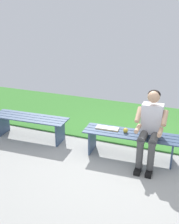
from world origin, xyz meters
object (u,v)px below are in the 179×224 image
object	(u,v)px
bench_near	(131,139)
apple	(126,130)
bench_far	(30,122)
book_open	(107,128)
person_seated	(150,126)

from	to	relation	value
bench_near	apple	distance (m)	0.19
bench_far	apple	distance (m)	1.95
apple	book_open	distance (m)	0.35
book_open	apple	bearing A→B (deg)	170.61
person_seated	book_open	xyz separation A→B (m)	(0.77, -0.14, -0.23)
bench_near	bench_far	world-z (taller)	same
bench_far	book_open	size ratio (longest dim) A/B	3.71
person_seated	apple	distance (m)	0.48
person_seated	book_open	distance (m)	0.81
bench_near	bench_far	xyz separation A→B (m)	(2.05, 0.00, -0.00)
bench_near	person_seated	size ratio (longest dim) A/B	1.32
apple	book_open	size ratio (longest dim) A/B	0.20
person_seated	book_open	size ratio (longest dim) A/B	3.02
bench_far	person_seated	size ratio (longest dim) A/B	1.23
bench_near	bench_far	distance (m)	2.05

